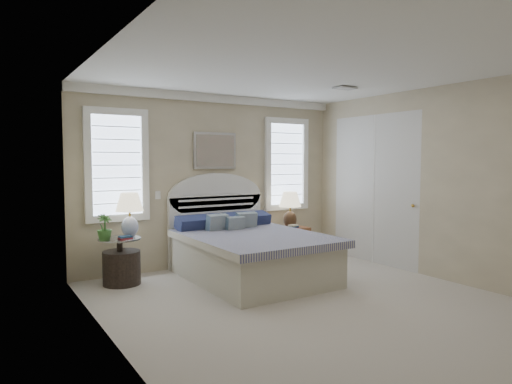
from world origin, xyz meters
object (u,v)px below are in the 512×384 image
object	(u,v)px
lamp_right	(290,206)
nightstand_right	(292,236)
side_table_left	(120,256)
floor_pot	(122,268)
bed	(248,251)
lamp_left	(130,210)

from	to	relation	value
lamp_right	nightstand_right	bearing A→B (deg)	-8.97
side_table_left	nightstand_right	xyz separation A→B (m)	(2.95, 0.10, -0.00)
nightstand_right	floor_pot	size ratio (longest dim) A/B	1.07
side_table_left	floor_pot	world-z (taller)	side_table_left
bed	nightstand_right	world-z (taller)	bed
bed	nightstand_right	xyz separation A→B (m)	(1.30, 0.69, 0.00)
floor_pot	bed	bearing A→B (deg)	-19.73
floor_pot	lamp_right	distance (m)	2.96
floor_pot	lamp_left	bearing A→B (deg)	18.25
side_table_left	nightstand_right	distance (m)	2.95
side_table_left	floor_pot	xyz separation A→B (m)	(0.02, -0.01, -0.16)
floor_pot	lamp_left	distance (m)	0.79
lamp_left	lamp_right	bearing A→B (deg)	1.47
lamp_left	lamp_right	distance (m)	2.75
nightstand_right	lamp_right	size ratio (longest dim) A/B	0.86
bed	side_table_left	world-z (taller)	bed
side_table_left	lamp_left	size ratio (longest dim) A/B	1.04
lamp_left	nightstand_right	bearing A→B (deg)	1.30
floor_pot	lamp_right	bearing A→B (deg)	2.28
floor_pot	side_table_left	bearing A→B (deg)	159.08
side_table_left	floor_pot	size ratio (longest dim) A/B	1.27
nightstand_right	lamp_left	xyz separation A→B (m)	(-2.80, -0.06, 0.61)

